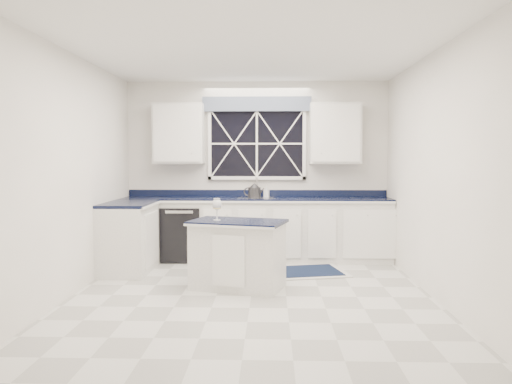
{
  "coord_description": "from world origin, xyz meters",
  "views": [
    {
      "loc": [
        0.22,
        -5.45,
        1.54
      ],
      "look_at": [
        0.04,
        0.4,
        1.14
      ],
      "focal_mm": 35.0,
      "sensor_mm": 36.0,
      "label": 1
    }
  ],
  "objects_px": {
    "faucet": "(257,186)",
    "wine_glass": "(217,205)",
    "kettle": "(254,191)",
    "island": "(238,254)",
    "dishwasher": "(183,233)",
    "soap_bottle": "(267,192)"
  },
  "relations": [
    {
      "from": "wine_glass",
      "to": "soap_bottle",
      "type": "xyz_separation_m",
      "value": [
        0.57,
        1.77,
        0.04
      ]
    },
    {
      "from": "dishwasher",
      "to": "faucet",
      "type": "height_order",
      "value": "faucet"
    },
    {
      "from": "soap_bottle",
      "to": "island",
      "type": "bearing_deg",
      "value": -100.24
    },
    {
      "from": "faucet",
      "to": "dishwasher",
      "type": "bearing_deg",
      "value": -169.98
    },
    {
      "from": "faucet",
      "to": "wine_glass",
      "type": "relative_size",
      "value": 1.16
    },
    {
      "from": "soap_bottle",
      "to": "kettle",
      "type": "bearing_deg",
      "value": -139.29
    },
    {
      "from": "dishwasher",
      "to": "kettle",
      "type": "height_order",
      "value": "kettle"
    },
    {
      "from": "faucet",
      "to": "island",
      "type": "xyz_separation_m",
      "value": [
        -0.17,
        -1.79,
        -0.7
      ]
    },
    {
      "from": "kettle",
      "to": "soap_bottle",
      "type": "height_order",
      "value": "kettle"
    },
    {
      "from": "faucet",
      "to": "kettle",
      "type": "xyz_separation_m",
      "value": [
        -0.03,
        -0.18,
        -0.06
      ]
    },
    {
      "from": "faucet",
      "to": "wine_glass",
      "type": "xyz_separation_m",
      "value": [
        -0.42,
        -1.79,
        -0.12
      ]
    },
    {
      "from": "island",
      "to": "faucet",
      "type": "bearing_deg",
      "value": 100.35
    },
    {
      "from": "dishwasher",
      "to": "kettle",
      "type": "distance_m",
      "value": 1.24
    },
    {
      "from": "kettle",
      "to": "soap_bottle",
      "type": "relative_size",
      "value": 1.9
    },
    {
      "from": "faucet",
      "to": "kettle",
      "type": "height_order",
      "value": "faucet"
    },
    {
      "from": "dishwasher",
      "to": "wine_glass",
      "type": "height_order",
      "value": "wine_glass"
    },
    {
      "from": "faucet",
      "to": "soap_bottle",
      "type": "distance_m",
      "value": 0.17
    },
    {
      "from": "dishwasher",
      "to": "faucet",
      "type": "bearing_deg",
      "value": 10.02
    },
    {
      "from": "faucet",
      "to": "island",
      "type": "bearing_deg",
      "value": -95.44
    },
    {
      "from": "dishwasher",
      "to": "island",
      "type": "height_order",
      "value": "dishwasher"
    },
    {
      "from": "dishwasher",
      "to": "soap_bottle",
      "type": "xyz_separation_m",
      "value": [
        1.25,
        0.18,
        0.61
      ]
    },
    {
      "from": "dishwasher",
      "to": "faucet",
      "type": "relative_size",
      "value": 2.72
    }
  ]
}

